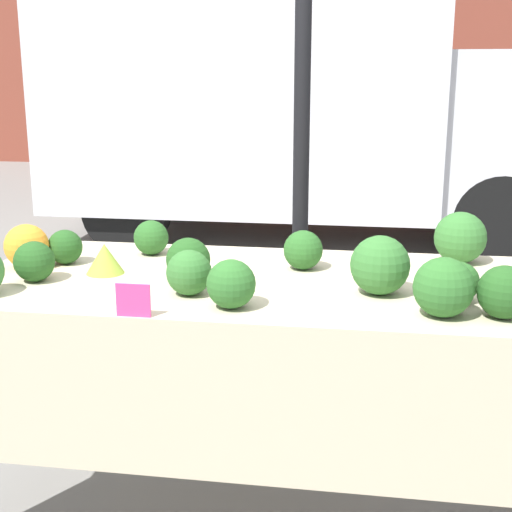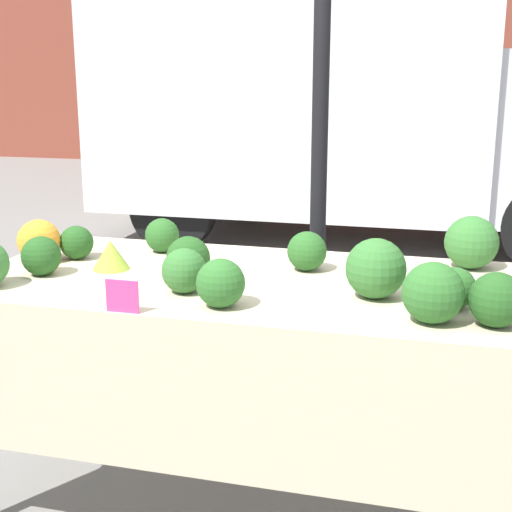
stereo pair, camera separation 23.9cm
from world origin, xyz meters
name	(u,v)px [view 1 (the left image)]	position (x,y,z in m)	size (l,w,h in m)	color
ground_plane	(256,502)	(0.00, 0.00, 0.00)	(40.00, 40.00, 0.00)	gray
tent_pole	(302,136)	(0.08, 0.76, 1.27)	(0.07, 0.07, 2.54)	black
parked_truck	(295,109)	(-0.33, 4.48, 1.22)	(4.62, 2.17, 2.25)	silver
market_table	(253,314)	(0.00, -0.07, 0.75)	(1.94, 0.90, 0.85)	beige
orange_cauliflower	(27,246)	(-0.83, 0.02, 0.93)	(0.16, 0.16, 0.16)	orange
romanesco_head	(105,259)	(-0.53, -0.01, 0.91)	(0.13, 0.13, 0.11)	#93B238
broccoli_head_0	(188,260)	(-0.22, -0.06, 0.93)	(0.15, 0.15, 0.15)	#23511E
broccoli_head_1	(380,265)	(0.41, -0.11, 0.95)	(0.19, 0.19, 0.19)	#336B2D
broccoli_head_2	(231,284)	(-0.02, -0.32, 0.93)	(0.15, 0.15, 0.15)	#2D6628
broccoli_head_3	(34,262)	(-0.73, -0.14, 0.92)	(0.14, 0.14, 0.14)	#23511E
broccoli_head_4	(443,287)	(0.59, -0.30, 0.94)	(0.17, 0.17, 0.17)	#2D6628
broccoli_head_5	(151,238)	(-0.45, 0.27, 0.92)	(0.13, 0.13, 0.13)	#285B23
broccoli_head_7	(303,250)	(0.15, 0.15, 0.92)	(0.14, 0.14, 0.14)	#285B23
broccoli_head_8	(459,282)	(0.65, -0.15, 0.92)	(0.12, 0.12, 0.12)	#285B23
broccoli_head_9	(504,292)	(0.75, -0.29, 0.93)	(0.15, 0.15, 0.15)	#23511E
broccoli_head_10	(189,273)	(-0.18, -0.21, 0.93)	(0.14, 0.14, 0.14)	#336B2D
broccoli_head_11	(460,238)	(0.70, 0.33, 0.95)	(0.19, 0.19, 0.19)	#336B2D
broccoli_head_12	(65,247)	(-0.72, 0.09, 0.92)	(0.13, 0.13, 0.13)	#23511E
price_sign	(133,300)	(-0.28, -0.44, 0.90)	(0.10, 0.01, 0.10)	#E53D84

